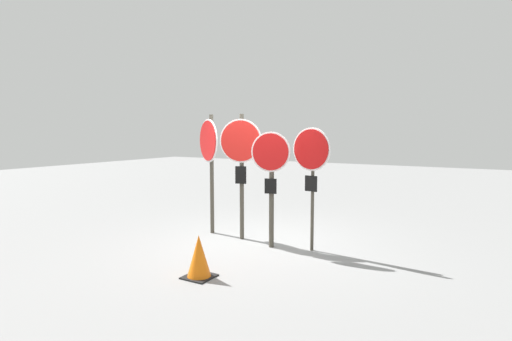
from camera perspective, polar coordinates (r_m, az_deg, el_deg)
ground_plane at (r=7.70m, az=-0.00°, el=-10.42°), size 40.00×40.00×0.00m
stop_sign_0 at (r=8.29m, az=-6.69°, el=2.70°), size 0.78×0.47×2.47m
stop_sign_1 at (r=7.74m, az=-2.16°, el=2.29°), size 0.82×0.26×2.46m
stop_sign_2 at (r=7.19m, az=2.15°, el=0.05°), size 0.71×0.22×2.12m
stop_sign_3 at (r=7.03m, az=7.93°, el=1.49°), size 0.75×0.17×2.20m
traffic_cone_0 at (r=5.98m, az=-8.16°, el=-12.07°), size 0.42×0.42×0.63m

